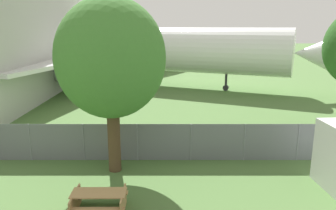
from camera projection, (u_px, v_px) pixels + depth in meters
perimeter_fence at (190, 142)px, 15.54m from camera, size 56.07×0.07×1.81m
airplane at (122, 49)px, 36.33m from camera, size 42.89×34.62×12.88m
picnic_bench_near_cabin at (98, 200)px, 11.20m from camera, size 1.87×1.42×0.76m
tree_near_hangar at (110, 59)px, 13.47m from camera, size 4.56×4.56×7.50m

